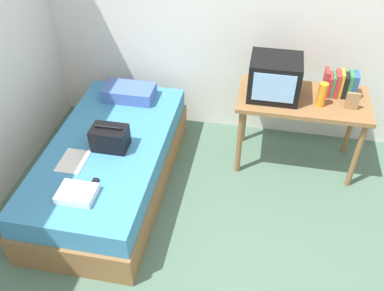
{
  "coord_description": "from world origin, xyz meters",
  "views": [
    {
      "loc": [
        0.22,
        -1.82,
        2.84
      ],
      "look_at": [
        -0.3,
        0.9,
        0.52
      ],
      "focal_mm": 39.65,
      "sensor_mm": 36.0,
      "label": 1
    }
  ],
  "objects_px": {
    "water_bottle": "(322,95)",
    "handbag": "(110,138)",
    "pillow": "(129,93)",
    "tv": "(275,78)",
    "desk": "(302,107)",
    "bed": "(110,165)",
    "remote_dark": "(93,186)",
    "picture_frame": "(352,101)",
    "folded_towel": "(77,194)",
    "magazine": "(73,161)",
    "book_row": "(340,84)"
  },
  "relations": [
    {
      "from": "pillow",
      "to": "folded_towel",
      "type": "height_order",
      "value": "pillow"
    },
    {
      "from": "remote_dark",
      "to": "desk",
      "type": "bearing_deg",
      "value": 37.05
    },
    {
      "from": "bed",
      "to": "desk",
      "type": "height_order",
      "value": "desk"
    },
    {
      "from": "bed",
      "to": "folded_towel",
      "type": "xyz_separation_m",
      "value": [
        -0.0,
        -0.64,
        0.29
      ]
    },
    {
      "from": "folded_towel",
      "to": "pillow",
      "type": "bearing_deg",
      "value": 90.51
    },
    {
      "from": "magazine",
      "to": "folded_towel",
      "type": "bearing_deg",
      "value": -62.23
    },
    {
      "from": "bed",
      "to": "book_row",
      "type": "distance_m",
      "value": 2.17
    },
    {
      "from": "tv",
      "to": "book_row",
      "type": "relative_size",
      "value": 1.56
    },
    {
      "from": "water_bottle",
      "to": "magazine",
      "type": "xyz_separation_m",
      "value": [
        -1.97,
        -0.84,
        -0.36
      ]
    },
    {
      "from": "desk",
      "to": "picture_frame",
      "type": "bearing_deg",
      "value": -14.9
    },
    {
      "from": "magazine",
      "to": "folded_towel",
      "type": "xyz_separation_m",
      "value": [
        0.19,
        -0.36,
        0.03
      ]
    },
    {
      "from": "desk",
      "to": "handbag",
      "type": "bearing_deg",
      "value": -156.18
    },
    {
      "from": "tv",
      "to": "water_bottle",
      "type": "xyz_separation_m",
      "value": [
        0.41,
        -0.08,
        -0.07
      ]
    },
    {
      "from": "pillow",
      "to": "folded_towel",
      "type": "relative_size",
      "value": 1.74
    },
    {
      "from": "water_bottle",
      "to": "pillow",
      "type": "height_order",
      "value": "water_bottle"
    },
    {
      "from": "magazine",
      "to": "remote_dark",
      "type": "xyz_separation_m",
      "value": [
        0.27,
        -0.25,
        0.01
      ]
    },
    {
      "from": "desk",
      "to": "bed",
      "type": "bearing_deg",
      "value": -158.2
    },
    {
      "from": "water_bottle",
      "to": "remote_dark",
      "type": "xyz_separation_m",
      "value": [
        -1.7,
        -1.08,
        -0.35
      ]
    },
    {
      "from": "handbag",
      "to": "magazine",
      "type": "xyz_separation_m",
      "value": [
        -0.25,
        -0.23,
        -0.1
      ]
    },
    {
      "from": "pillow",
      "to": "handbag",
      "type": "height_order",
      "value": "handbag"
    },
    {
      "from": "folded_towel",
      "to": "book_row",
      "type": "bearing_deg",
      "value": 35.89
    },
    {
      "from": "book_row",
      "to": "pillow",
      "type": "bearing_deg",
      "value": -178.76
    },
    {
      "from": "water_bottle",
      "to": "picture_frame",
      "type": "bearing_deg",
      "value": -1.28
    },
    {
      "from": "water_bottle",
      "to": "remote_dark",
      "type": "bearing_deg",
      "value": -147.44
    },
    {
      "from": "desk",
      "to": "picture_frame",
      "type": "height_order",
      "value": "picture_frame"
    },
    {
      "from": "desk",
      "to": "picture_frame",
      "type": "distance_m",
      "value": 0.44
    },
    {
      "from": "tv",
      "to": "handbag",
      "type": "bearing_deg",
      "value": -152.28
    },
    {
      "from": "handbag",
      "to": "remote_dark",
      "type": "relative_size",
      "value": 1.92
    },
    {
      "from": "bed",
      "to": "magazine",
      "type": "bearing_deg",
      "value": -124.7
    },
    {
      "from": "handbag",
      "to": "magazine",
      "type": "relative_size",
      "value": 1.03
    },
    {
      "from": "water_bottle",
      "to": "book_row",
      "type": "bearing_deg",
      "value": 51.09
    },
    {
      "from": "desk",
      "to": "pillow",
      "type": "bearing_deg",
      "value": 177.9
    },
    {
      "from": "bed",
      "to": "book_row",
      "type": "relative_size",
      "value": 7.08
    },
    {
      "from": "handbag",
      "to": "remote_dark",
      "type": "height_order",
      "value": "handbag"
    },
    {
      "from": "book_row",
      "to": "pillow",
      "type": "height_order",
      "value": "book_row"
    },
    {
      "from": "bed",
      "to": "water_bottle",
      "type": "relative_size",
      "value": 9.23
    },
    {
      "from": "pillow",
      "to": "tv",
      "type": "bearing_deg",
      "value": -3.1
    },
    {
      "from": "handbag",
      "to": "remote_dark",
      "type": "xyz_separation_m",
      "value": [
        0.02,
        -0.48,
        -0.09
      ]
    },
    {
      "from": "tv",
      "to": "handbag",
      "type": "height_order",
      "value": "tv"
    },
    {
      "from": "book_row",
      "to": "picture_frame",
      "type": "relative_size",
      "value": 1.78
    },
    {
      "from": "picture_frame",
      "to": "pillow",
      "type": "bearing_deg",
      "value": 175.42
    },
    {
      "from": "bed",
      "to": "pillow",
      "type": "relative_size",
      "value": 4.11
    },
    {
      "from": "water_bottle",
      "to": "handbag",
      "type": "relative_size",
      "value": 0.72
    },
    {
      "from": "book_row",
      "to": "picture_frame",
      "type": "bearing_deg",
      "value": -65.6
    },
    {
      "from": "pillow",
      "to": "folded_towel",
      "type": "distance_m",
      "value": 1.36
    },
    {
      "from": "bed",
      "to": "folded_towel",
      "type": "distance_m",
      "value": 0.7
    },
    {
      "from": "bed",
      "to": "handbag",
      "type": "relative_size",
      "value": 6.67
    },
    {
      "from": "handbag",
      "to": "water_bottle",
      "type": "bearing_deg",
      "value": 19.32
    },
    {
      "from": "water_bottle",
      "to": "folded_towel",
      "type": "bearing_deg",
      "value": -145.92
    },
    {
      "from": "desk",
      "to": "book_row",
      "type": "height_order",
      "value": "book_row"
    }
  ]
}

